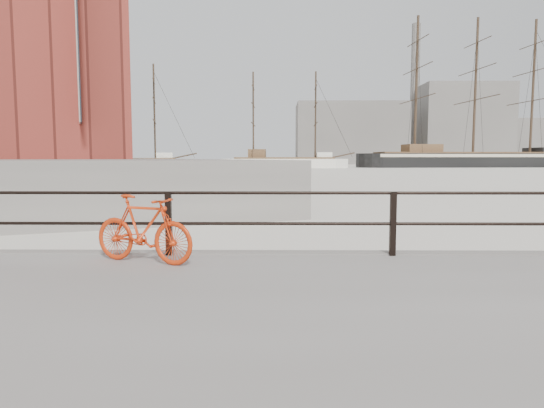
% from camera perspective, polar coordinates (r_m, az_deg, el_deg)
% --- Properties ---
extents(ground, '(400.00, 400.00, 0.00)m').
position_cam_1_polar(ground, '(8.06, 13.65, -8.13)').
color(ground, white).
rests_on(ground, ground).
extents(promenade, '(36.00, 8.00, 0.35)m').
position_cam_1_polar(promenade, '(4.40, 26.07, -17.83)').
color(promenade, gray).
rests_on(promenade, ground).
extents(far_quay, '(78.44, 148.07, 1.80)m').
position_cam_1_polar(far_quay, '(88.33, -25.06, 4.31)').
color(far_quay, gray).
rests_on(far_quay, ground).
extents(guardrail, '(28.00, 0.10, 1.00)m').
position_cam_1_polar(guardrail, '(7.76, 14.04, -2.27)').
color(guardrail, black).
rests_on(guardrail, promenade).
extents(bicycle, '(1.62, 0.84, 0.99)m').
position_cam_1_polar(bicycle, '(7.25, -14.91, -2.86)').
color(bicycle, red).
rests_on(bicycle, promenade).
extents(barque_black, '(54.90, 23.36, 30.61)m').
position_cam_1_polar(barque_black, '(105.24, 22.50, 4.02)').
color(barque_black, black).
rests_on(barque_black, ground).
extents(schooner_mid, '(25.74, 11.22, 18.70)m').
position_cam_1_polar(schooner_mid, '(91.58, 1.45, 4.28)').
color(schooner_mid, white).
rests_on(schooner_mid, ground).
extents(schooner_left, '(26.52, 16.00, 18.78)m').
position_cam_1_polar(schooner_left, '(87.62, -17.21, 3.98)').
color(schooner_left, white).
rests_on(schooner_left, ground).
extents(workboat_near, '(12.07, 9.68, 7.00)m').
position_cam_1_polar(workboat_near, '(47.28, -28.62, 2.52)').
color(workboat_near, black).
rests_on(workboat_near, ground).
extents(workboat_far, '(11.92, 11.44, 7.00)m').
position_cam_1_polar(workboat_far, '(56.58, -27.50, 2.94)').
color(workboat_far, black).
rests_on(workboat_far, ground).
extents(apartment_cream, '(24.16, 21.40, 21.20)m').
position_cam_1_polar(apartment_cream, '(79.22, -27.35, 12.49)').
color(apartment_cream, beige).
rests_on(apartment_cream, far_quay).
extents(apartment_grey, '(26.02, 22.15, 23.20)m').
position_cam_1_polar(apartment_grey, '(101.09, -26.07, 11.45)').
color(apartment_grey, '#9B9B96').
rests_on(apartment_grey, far_quay).
extents(apartment_brick, '(27.87, 22.90, 21.20)m').
position_cam_1_polar(apartment_brick, '(123.83, -25.18, 9.82)').
color(apartment_brick, brown).
rests_on(apartment_brick, far_quay).
extents(industrial_west, '(32.00, 18.00, 18.00)m').
position_cam_1_polar(industrial_west, '(149.40, 9.12, 8.12)').
color(industrial_west, gray).
rests_on(industrial_west, ground).
extents(industrial_mid, '(26.00, 20.00, 24.00)m').
position_cam_1_polar(industrial_mid, '(163.17, 21.26, 8.64)').
color(industrial_mid, gray).
rests_on(industrial_mid, ground).
extents(industrial_east, '(20.00, 16.00, 14.00)m').
position_cam_1_polar(industrial_east, '(176.76, 27.67, 6.49)').
color(industrial_east, gray).
rests_on(industrial_east, ground).
extents(smokestack, '(2.80, 2.80, 44.00)m').
position_cam_1_polar(smokestack, '(164.84, 16.43, 12.25)').
color(smokestack, gray).
rests_on(smokestack, ground).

